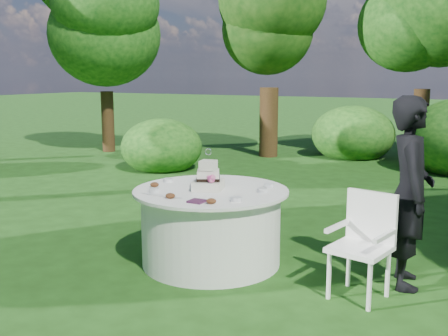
{
  "coord_description": "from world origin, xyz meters",
  "views": [
    {
      "loc": [
        2.56,
        -4.45,
        1.9
      ],
      "look_at": [
        0.15,
        0.0,
        1.0
      ],
      "focal_mm": 42.0,
      "sensor_mm": 36.0,
      "label": 1
    }
  ],
  "objects_px": {
    "cake": "(208,179)",
    "napkins": "(197,201)",
    "guest": "(410,193)",
    "table": "(211,226)",
    "chair": "(365,237)"
  },
  "relations": [
    {
      "from": "napkins",
      "to": "cake",
      "type": "height_order",
      "value": "cake"
    },
    {
      "from": "table",
      "to": "napkins",
      "type": "bearing_deg",
      "value": -73.29
    },
    {
      "from": "table",
      "to": "cake",
      "type": "bearing_deg",
      "value": -104.45
    },
    {
      "from": "chair",
      "to": "cake",
      "type": "bearing_deg",
      "value": 178.97
    },
    {
      "from": "table",
      "to": "cake",
      "type": "distance_m",
      "value": 0.5
    },
    {
      "from": "guest",
      "to": "table",
      "type": "xyz_separation_m",
      "value": [
        -1.84,
        -0.36,
        -0.48
      ]
    },
    {
      "from": "table",
      "to": "chair",
      "type": "height_order",
      "value": "chair"
    },
    {
      "from": "cake",
      "to": "guest",
      "type": "bearing_deg",
      "value": 12.05
    },
    {
      "from": "table",
      "to": "chair",
      "type": "bearing_deg",
      "value": -2.28
    },
    {
      "from": "cake",
      "to": "napkins",
      "type": "bearing_deg",
      "value": -71.3
    },
    {
      "from": "guest",
      "to": "chair",
      "type": "distance_m",
      "value": 0.61
    },
    {
      "from": "table",
      "to": "cake",
      "type": "xyz_separation_m",
      "value": [
        -0.01,
        -0.03,
        0.5
      ]
    },
    {
      "from": "guest",
      "to": "chair",
      "type": "height_order",
      "value": "guest"
    },
    {
      "from": "cake",
      "to": "table",
      "type": "bearing_deg",
      "value": 75.55
    },
    {
      "from": "guest",
      "to": "napkins",
      "type": "bearing_deg",
      "value": 101.59
    }
  ]
}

